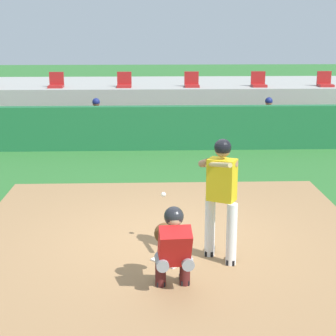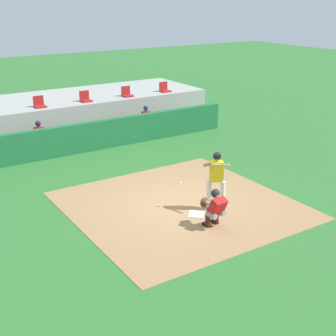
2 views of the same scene
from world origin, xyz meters
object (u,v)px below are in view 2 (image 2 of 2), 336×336
dugout_player_0 (40,136)px  dugout_player_1 (147,120)px  batter_at_plate (216,177)px  stadium_seat_2 (40,104)px  stadium_seat_3 (85,99)px  stadium_seat_5 (165,89)px  home_plate (196,214)px  stadium_seat_4 (127,94)px  catcher_crouched (215,207)px

dugout_player_0 → dugout_player_1: (5.00, 0.00, 0.00)m
dugout_player_1 → batter_at_plate: bearing=-107.0°
batter_at_plate → dugout_player_0: (-2.51, 8.15, -0.36)m
dugout_player_1 → stadium_seat_2: (-4.27, 2.03, 0.86)m
stadium_seat_3 → dugout_player_1: bearing=-44.1°
dugout_player_0 → stadium_seat_5: bearing=15.7°
home_plate → dugout_player_1: bearing=68.7°
stadium_seat_2 → stadium_seat_5: bearing=0.0°
batter_at_plate → stadium_seat_5: bearing=65.1°
dugout_player_0 → dugout_player_1: size_ratio=1.00×
home_plate → stadium_seat_4: (3.25, 10.18, 1.51)m
stadium_seat_3 → stadium_seat_5: 4.33m
home_plate → dugout_player_1: size_ratio=0.34×
stadium_seat_3 → stadium_seat_4: same height
home_plate → dugout_player_1: 8.77m
dugout_player_0 → stadium_seat_2: bearing=70.1°
home_plate → stadium_seat_5: size_ratio=0.92×
batter_at_plate → dugout_player_0: size_ratio=1.39×
batter_at_plate → stadium_seat_2: (-1.78, 10.18, 0.50)m
stadium_seat_4 → catcher_crouched: bearing=-106.5°
home_plate → batter_at_plate: size_ratio=0.24×
dugout_player_0 → stadium_seat_2: size_ratio=2.71×
catcher_crouched → stadium_seat_4: stadium_seat_4 is taller
home_plate → dugout_player_1: (3.18, 8.14, 0.65)m
dugout_player_1 → catcher_crouched: bearing=-109.6°
dugout_player_0 → catcher_crouched: bearing=-78.7°
batter_at_plate → stadium_seat_4: 10.51m
stadium_seat_2 → stadium_seat_3: size_ratio=1.00×
batter_at_plate → catcher_crouched: size_ratio=0.95×
dugout_player_0 → stadium_seat_4: stadium_seat_4 is taller
home_plate → catcher_crouched: (-0.02, -0.86, 0.58)m
dugout_player_1 → stadium_seat_5: size_ratio=2.71×
catcher_crouched → dugout_player_1: bearing=70.4°
stadium_seat_2 → stadium_seat_3: 2.17m
catcher_crouched → stadium_seat_4: size_ratio=3.97×
dugout_player_1 → stadium_seat_5: stadium_seat_5 is taller
dugout_player_1 → stadium_seat_5: (2.23, 2.03, 0.86)m
batter_at_plate → stadium_seat_4: size_ratio=3.76×
stadium_seat_3 → stadium_seat_4: size_ratio=1.00×
dugout_player_1 → home_plate: bearing=-111.3°
catcher_crouched → dugout_player_0: (-1.80, 9.01, 0.07)m
catcher_crouched → dugout_player_0: size_ratio=1.47×
home_plate → batter_at_plate: 1.23m
dugout_player_1 → stadium_seat_3: size_ratio=2.71×
batter_at_plate → stadium_seat_5: size_ratio=3.76×
stadium_seat_2 → stadium_seat_3: same height
catcher_crouched → stadium_seat_2: stadium_seat_2 is taller
home_plate → stadium_seat_2: size_ratio=0.92×
home_plate → dugout_player_0: bearing=102.6°
home_plate → dugout_player_0: 8.37m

